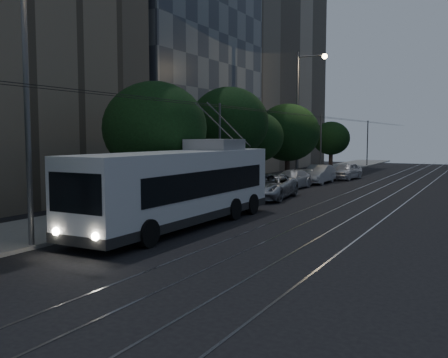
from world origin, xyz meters
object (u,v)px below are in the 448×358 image
Objects in this scene: car_white_c at (318,174)px; car_white_d at (346,171)px; streetlamp_near at (34,84)px; streetlamp_far at (302,105)px; trolleybus at (182,187)px; car_white_b at (291,179)px; car_white_a at (276,184)px; pickup_silver at (269,186)px.

car_white_d is at bearing 78.67° from car_white_c.
streetlamp_far reaches higher than streetlamp_near.
trolleybus is 1.35× the size of streetlamp_near.
trolleybus reaches higher than car_white_c.
car_white_c is 5.10m from car_white_d.
streetlamp_near is (-1.06, -28.69, 5.05)m from car_white_c.
streetlamp_far is (-1.07, 5.28, 5.98)m from car_white_b.
car_white_c is at bearing -9.85° from streetlamp_far.
car_white_d is (1.60, 13.01, 0.17)m from car_white_a.
streetlamp_far is (-2.47, 22.65, 4.89)m from trolleybus.
pickup_silver reaches higher than car_white_b.
car_white_d reaches higher than car_white_b.
streetlamp_near is at bearing -88.85° from streetlamp_far.
car_white_b is 0.50× the size of streetlamp_near.
car_white_c is at bearing 87.88° from streetlamp_near.
trolleybus is at bearing -94.08° from car_white_a.
car_white_d is at bearing 60.47° from streetlamp_far.
pickup_silver is 3.58m from car_white_a.
pickup_silver is 1.19× the size of car_white_b.
streetlamp_far reaches higher than car_white_d.
car_white_b is 1.02× the size of car_white_c.
streetlamp_near is (-0.49, -23.69, 5.13)m from car_white_b.
streetlamp_far is (-1.64, 0.28, 5.90)m from car_white_c.
car_white_c is 0.42× the size of streetlamp_far.
car_white_d is at bearing 86.45° from streetlamp_near.
streetlamp_near is at bearing -100.17° from pickup_silver.
car_white_a is 0.32× the size of streetlamp_far.
streetlamp_near is (-0.49, -20.68, 5.21)m from car_white_a.
pickup_silver is at bearing -80.38° from streetlamp_far.
trolleybus reaches higher than car_white_d.
streetlamp_near is at bearing -106.41° from trolleybus.
car_white_d reaches higher than car_white_a.
trolleybus is 2.76× the size of car_white_c.
trolleybus reaches higher than car_white_b.
car_white_c is (-0.35, 11.47, -0.02)m from pickup_silver.
trolleybus is 2.27× the size of pickup_silver.
streetlamp_near is at bearing -101.01° from car_white_a.
pickup_silver is (-0.48, 10.90, -0.99)m from trolleybus.
car_white_b reaches higher than car_white_a.
car_white_c is 0.49× the size of streetlamp_near.
streetlamp_far is (-2.67, -4.72, 5.89)m from car_white_d.
pickup_silver is at bearing -84.75° from car_white_a.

